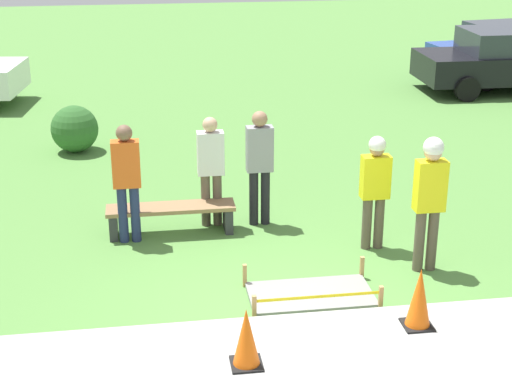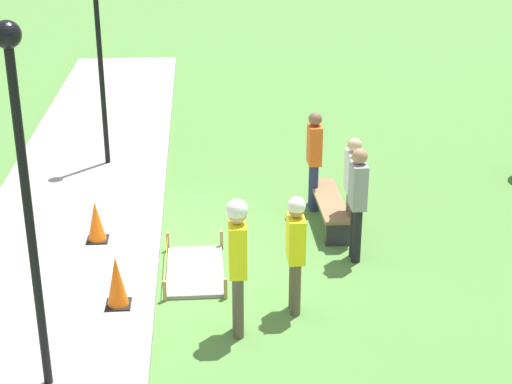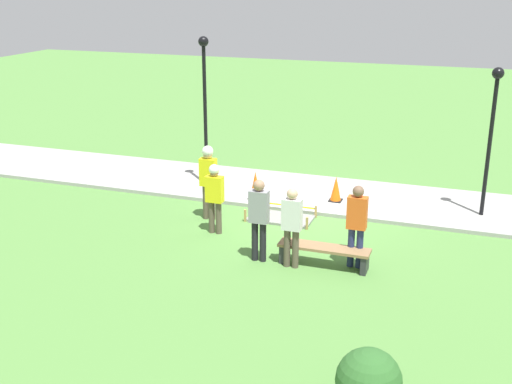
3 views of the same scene
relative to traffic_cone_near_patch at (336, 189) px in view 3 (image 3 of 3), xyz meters
name	(u,v)px [view 3 (image 3 of 3)]	position (x,y,z in m)	size (l,w,h in m)	color
ground_plane	(304,214)	(0.58, 1.00, -0.43)	(60.00, 60.00, 0.00)	#51843D
sidewalk	(319,194)	(0.58, -0.53, -0.38)	(28.00, 3.06, 0.10)	#9E9E99
wet_concrete_patch	(281,218)	(1.04, 1.55, -0.40)	(1.62, 0.90, 0.31)	gray
traffic_cone_near_patch	(336,189)	(0.00, 0.00, 0.00)	(0.34, 0.34, 0.67)	black
traffic_cone_far_patch	(255,185)	(2.07, 0.51, 0.03)	(0.34, 0.34, 0.74)	black
park_bench	(324,252)	(-0.61, 3.83, -0.11)	(1.92, 0.44, 0.45)	#2D2D33
worker_supervisor	(215,193)	(2.23, 2.90, 0.56)	(0.40, 0.24, 1.68)	brown
worker_assistant	(208,175)	(2.73, 2.10, 0.71)	(0.40, 0.27, 1.88)	brown
bystander_in_orange_shirt	(357,221)	(-1.23, 3.65, 0.58)	(0.40, 0.23, 1.78)	navy
bystander_in_gray_shirt	(292,223)	(0.02, 4.08, 0.55)	(0.40, 0.23, 1.72)	brown
bystander_in_white_shirt	(259,215)	(0.76, 4.01, 0.60)	(0.40, 0.24, 1.80)	black
lamppost_near	(205,91)	(3.77, -0.14, 2.36)	(0.28, 0.28, 4.14)	black
lamppost_far	(493,120)	(-3.67, -0.19, 2.08)	(0.28, 0.28, 3.66)	black
shrub_rounded_near	(369,381)	(-2.30, 8.20, 0.04)	(0.93, 0.93, 0.93)	#2D6028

